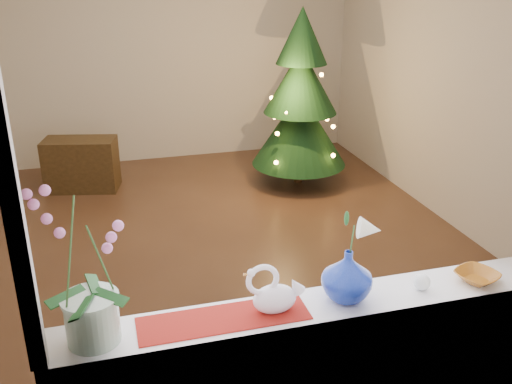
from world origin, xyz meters
TOP-DOWN VIEW (x-y plane):
  - ground at (0.00, 0.00)m, footprint 5.00×5.00m
  - wall_back at (0.00, 2.50)m, footprint 4.50×0.10m
  - wall_front at (0.00, -2.50)m, footprint 4.50×0.10m
  - wall_right at (2.25, 0.00)m, footprint 0.10×5.00m
  - windowsill at (0.00, -2.37)m, footprint 2.20×0.26m
  - window_frame at (0.00, -2.47)m, footprint 2.22×0.06m
  - runner at (-0.38, -2.37)m, footprint 0.70×0.20m
  - orchid_pot at (-0.89, -2.37)m, footprint 0.28×0.28m
  - swan at (-0.16, -2.37)m, footprint 0.28×0.21m
  - blue_vase at (0.16, -2.36)m, footprint 0.29×0.29m
  - lily at (0.16, -2.36)m, footprint 0.14×0.08m
  - paperweight at (0.51, -2.38)m, footprint 0.08×0.08m
  - amber_dish at (0.79, -2.39)m, footprint 0.20×0.20m
  - xmas_tree at (1.26, 1.27)m, footprint 1.08×1.08m
  - side_table at (-1.02, 1.68)m, footprint 0.80×0.52m

SIDE VIEW (x-z plane):
  - ground at x=0.00m, z-range 0.00..0.00m
  - side_table at x=-1.02m, z-range 0.00..0.55m
  - windowsill at x=0.00m, z-range 0.88..0.92m
  - runner at x=-0.38m, z-range 0.92..0.93m
  - xmas_tree at x=1.26m, z-range 0.00..1.86m
  - amber_dish at x=0.79m, z-range 0.92..0.96m
  - paperweight at x=0.51m, z-range 0.92..0.99m
  - swan at x=-0.16m, z-range 0.92..1.13m
  - blue_vase at x=0.16m, z-range 0.92..1.18m
  - orchid_pot at x=-0.89m, z-range 0.92..1.56m
  - lily at x=0.16m, z-range 1.18..1.38m
  - wall_back at x=0.00m, z-range 0.00..2.70m
  - wall_front at x=0.00m, z-range 0.00..2.70m
  - wall_right at x=2.25m, z-range 0.00..2.70m
  - window_frame at x=0.00m, z-range 0.90..2.50m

